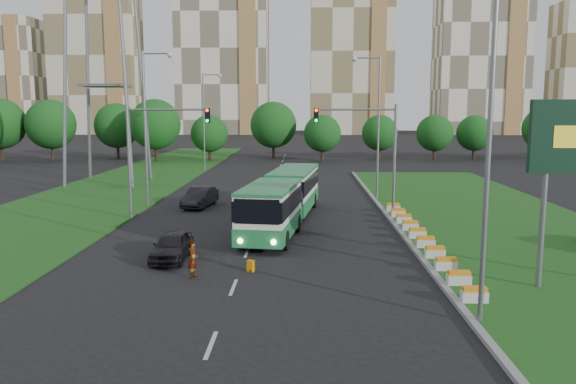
{
  "coord_description": "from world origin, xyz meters",
  "views": [
    {
      "loc": [
        -0.04,
        -29.26,
        7.59
      ],
      "look_at": [
        -0.92,
        4.67,
        2.6
      ],
      "focal_mm": 35.0,
      "sensor_mm": 36.0,
      "label": 1
    }
  ],
  "objects_px": {
    "traffic_mast_median": "(372,142)",
    "car_left_far": "(200,197)",
    "traffic_mast_left": "(152,143)",
    "car_left_near": "(172,246)",
    "shopping_trolley": "(251,266)",
    "articulated_bus": "(283,198)",
    "pedestrian": "(193,259)"
  },
  "relations": [
    {
      "from": "traffic_mast_left",
      "to": "articulated_bus",
      "type": "xyz_separation_m",
      "value": [
        9.04,
        -1.25,
        -3.61
      ]
    },
    {
      "from": "shopping_trolley",
      "to": "articulated_bus",
      "type": "bearing_deg",
      "value": 107.46
    },
    {
      "from": "pedestrian",
      "to": "car_left_near",
      "type": "bearing_deg",
      "value": 32.44
    },
    {
      "from": "traffic_mast_left",
      "to": "pedestrian",
      "type": "relative_size",
      "value": 4.52
    },
    {
      "from": "pedestrian",
      "to": "shopping_trolley",
      "type": "distance_m",
      "value": 2.82
    },
    {
      "from": "articulated_bus",
      "to": "car_left_near",
      "type": "height_order",
      "value": "articulated_bus"
    },
    {
      "from": "articulated_bus",
      "to": "shopping_trolley",
      "type": "relative_size",
      "value": 31.93
    },
    {
      "from": "articulated_bus",
      "to": "shopping_trolley",
      "type": "distance_m",
      "value": 11.5
    },
    {
      "from": "traffic_mast_median",
      "to": "car_left_far",
      "type": "height_order",
      "value": "traffic_mast_median"
    },
    {
      "from": "car_left_near",
      "to": "traffic_mast_median",
      "type": "bearing_deg",
      "value": 46.2
    },
    {
      "from": "traffic_mast_median",
      "to": "articulated_bus",
      "type": "xyz_separation_m",
      "value": [
        -6.12,
        -2.25,
        -3.61
      ]
    },
    {
      "from": "articulated_bus",
      "to": "pedestrian",
      "type": "distance_m",
      "value": 12.99
    },
    {
      "from": "car_left_near",
      "to": "car_left_far",
      "type": "distance_m",
      "value": 15.71
    },
    {
      "from": "traffic_mast_left",
      "to": "traffic_mast_median",
      "type": "bearing_deg",
      "value": 3.77
    },
    {
      "from": "traffic_mast_left",
      "to": "car_left_far",
      "type": "relative_size",
      "value": 1.69
    },
    {
      "from": "car_left_far",
      "to": "shopping_trolley",
      "type": "relative_size",
      "value": 8.75
    },
    {
      "from": "traffic_mast_left",
      "to": "pedestrian",
      "type": "distance_m",
      "value": 15.38
    },
    {
      "from": "articulated_bus",
      "to": "car_left_far",
      "type": "distance_m",
      "value": 9.33
    },
    {
      "from": "traffic_mast_median",
      "to": "traffic_mast_left",
      "type": "xyz_separation_m",
      "value": [
        -15.16,
        -1.0,
        0.0
      ]
    },
    {
      "from": "car_left_near",
      "to": "pedestrian",
      "type": "bearing_deg",
      "value": -60.88
    },
    {
      "from": "articulated_bus",
      "to": "pedestrian",
      "type": "relative_size",
      "value": 9.77
    },
    {
      "from": "car_left_near",
      "to": "shopping_trolley",
      "type": "bearing_deg",
      "value": -25.13
    },
    {
      "from": "articulated_bus",
      "to": "shopping_trolley",
      "type": "height_order",
      "value": "articulated_bus"
    },
    {
      "from": "articulated_bus",
      "to": "car_left_far",
      "type": "bearing_deg",
      "value": 144.41
    },
    {
      "from": "articulated_bus",
      "to": "car_left_far",
      "type": "relative_size",
      "value": 3.65
    },
    {
      "from": "traffic_mast_median",
      "to": "car_left_far",
      "type": "bearing_deg",
      "value": 162.27
    },
    {
      "from": "car_left_far",
      "to": "shopping_trolley",
      "type": "bearing_deg",
      "value": -63.61
    },
    {
      "from": "car_left_far",
      "to": "shopping_trolley",
      "type": "height_order",
      "value": "car_left_far"
    },
    {
      "from": "car_left_near",
      "to": "car_left_far",
      "type": "bearing_deg",
      "value": 96.18
    },
    {
      "from": "traffic_mast_left",
      "to": "shopping_trolley",
      "type": "height_order",
      "value": "traffic_mast_left"
    },
    {
      "from": "traffic_mast_median",
      "to": "articulated_bus",
      "type": "height_order",
      "value": "traffic_mast_median"
    },
    {
      "from": "traffic_mast_left",
      "to": "car_left_far",
      "type": "bearing_deg",
      "value": 65.93
    }
  ]
}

